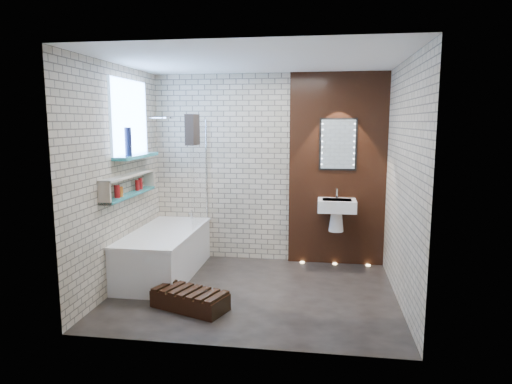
% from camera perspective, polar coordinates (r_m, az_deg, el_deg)
% --- Properties ---
extents(ground, '(3.20, 3.20, 0.00)m').
position_cam_1_polar(ground, '(5.36, -0.24, -12.49)').
color(ground, black).
rests_on(ground, ground).
extents(room_shell, '(3.24, 3.20, 2.60)m').
position_cam_1_polar(room_shell, '(5.03, -0.25, 1.43)').
color(room_shell, tan).
rests_on(room_shell, ground).
extents(walnut_panel, '(1.30, 0.06, 2.60)m').
position_cam_1_polar(walnut_panel, '(6.24, 10.18, 2.73)').
color(walnut_panel, black).
rests_on(walnut_panel, ground).
extents(clerestory_window, '(0.18, 1.00, 0.94)m').
position_cam_1_polar(clerestory_window, '(5.77, -15.46, 8.04)').
color(clerestory_window, '#7FADE0').
rests_on(clerestory_window, room_shell).
extents(display_niche, '(0.14, 1.30, 0.26)m').
position_cam_1_polar(display_niche, '(5.62, -15.62, 0.85)').
color(display_niche, teal).
rests_on(display_niche, room_shell).
extents(bathtub, '(0.79, 1.74, 0.70)m').
position_cam_1_polar(bathtub, '(5.97, -11.38, -7.47)').
color(bathtub, white).
rests_on(bathtub, ground).
extents(bath_screen, '(0.01, 0.78, 1.40)m').
position_cam_1_polar(bath_screen, '(6.08, -7.12, 2.45)').
color(bath_screen, white).
rests_on(bath_screen, bathtub).
extents(towel, '(0.11, 0.29, 0.38)m').
position_cam_1_polar(towel, '(5.77, -8.00, 7.76)').
color(towel, black).
rests_on(towel, bath_screen).
extents(shower_head, '(0.18, 0.18, 0.02)m').
position_cam_1_polar(shower_head, '(6.23, -10.96, 9.14)').
color(shower_head, silver).
rests_on(shower_head, room_shell).
extents(washbasin, '(0.50, 0.36, 0.58)m').
position_cam_1_polar(washbasin, '(6.13, 10.11, -2.22)').
color(washbasin, white).
rests_on(washbasin, walnut_panel).
extents(led_mirror, '(0.50, 0.02, 0.70)m').
position_cam_1_polar(led_mirror, '(6.18, 10.28, 5.92)').
color(led_mirror, black).
rests_on(led_mirror, walnut_panel).
extents(walnut_step, '(0.87, 0.61, 0.18)m').
position_cam_1_polar(walnut_step, '(4.95, -8.30, -13.34)').
color(walnut_step, black).
rests_on(walnut_step, ground).
extents(niche_bottles, '(0.06, 0.72, 0.15)m').
position_cam_1_polar(niche_bottles, '(5.58, -15.81, 0.46)').
color(niche_bottles, maroon).
rests_on(niche_bottles, display_niche).
extents(sill_vases, '(0.08, 0.08, 0.33)m').
position_cam_1_polar(sill_vases, '(5.52, -15.78, 6.10)').
color(sill_vases, '#121734').
rests_on(sill_vases, clerestory_window).
extents(floor_uplights, '(0.96, 0.06, 0.01)m').
position_cam_1_polar(floor_uplights, '(6.44, 9.88, -8.87)').
color(floor_uplights, '#FFD899').
rests_on(floor_uplights, ground).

